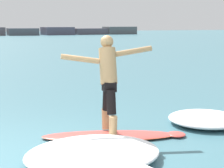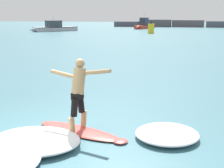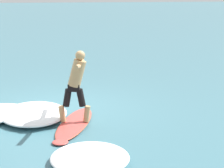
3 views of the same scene
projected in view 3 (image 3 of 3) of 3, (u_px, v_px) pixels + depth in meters
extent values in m
plane|color=#40717E|center=(53.00, 110.00, 9.63)|extent=(200.00, 200.00, 0.00)
ellipsoid|color=#DB4A43|center=(75.00, 123.00, 8.56)|extent=(2.31, 1.37, 0.07)
ellipsoid|color=#DB4A43|center=(60.00, 142.00, 7.47)|extent=(0.41, 0.42, 0.06)
ellipsoid|color=#DB5B2D|center=(75.00, 123.00, 8.56)|extent=(2.33, 1.40, 0.03)
cone|color=black|center=(84.00, 114.00, 9.47)|extent=(0.06, 0.06, 0.14)
cone|color=black|center=(76.00, 116.00, 9.35)|extent=(0.06, 0.06, 0.14)
cone|color=black|center=(89.00, 117.00, 9.29)|extent=(0.06, 0.06, 0.14)
cylinder|color=tan|center=(87.00, 114.00, 8.51)|extent=(0.16, 0.20, 0.38)
cylinder|color=black|center=(81.00, 98.00, 8.42)|extent=(0.19, 0.24, 0.42)
cylinder|color=tan|center=(62.00, 114.00, 8.51)|extent=(0.16, 0.20, 0.38)
cylinder|color=black|center=(67.00, 98.00, 8.42)|extent=(0.19, 0.24, 0.42)
cube|color=black|center=(74.00, 87.00, 8.36)|extent=(0.25, 0.30, 0.16)
cylinder|color=tan|center=(77.00, 73.00, 8.28)|extent=(0.36, 0.48, 0.65)
sphere|color=tan|center=(80.00, 55.00, 8.19)|extent=(0.22, 0.22, 0.22)
cylinder|color=tan|center=(81.00, 64.00, 8.70)|extent=(0.64, 0.25, 0.20)
cylinder|color=tan|center=(78.00, 67.00, 7.79)|extent=(0.64, 0.23, 0.19)
ellipsoid|color=white|center=(90.00, 158.00, 6.62)|extent=(1.99, 1.99, 0.20)
ellipsoid|color=white|center=(34.00, 113.00, 8.98)|extent=(1.94, 1.60, 0.23)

